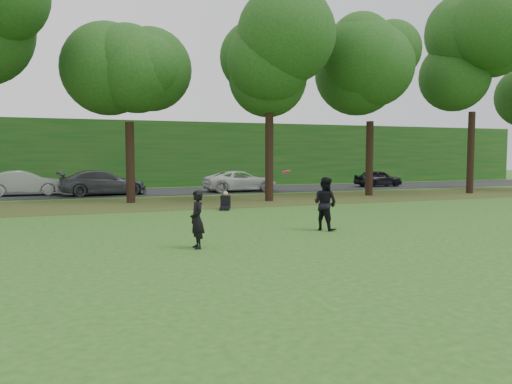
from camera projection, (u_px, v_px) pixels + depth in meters
ground at (304, 245)px, 13.63m from camera, size 120.00×120.00×0.00m
leaf_litter at (192, 202)px, 25.75m from camera, size 60.00×7.00×0.01m
street at (164, 191)px, 33.21m from camera, size 70.00×7.00×0.02m
far_hedge at (150, 154)px, 38.62m from camera, size 70.00×3.00×5.00m
player_left at (197, 219)px, 13.07m from camera, size 0.40×0.58×1.54m
player_right at (325, 204)px, 16.26m from camera, size 0.97×1.05×1.74m
parked_cars at (137, 182)px, 31.46m from camera, size 36.63×3.84×1.49m
frisbee at (286, 172)px, 14.78m from camera, size 0.33×0.32×0.14m
seated_person at (225, 203)px, 22.30m from camera, size 0.67×0.83×0.83m
tree_line at (185, 47)px, 24.98m from camera, size 55.30×7.90×12.31m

